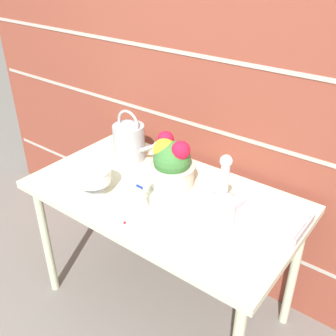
% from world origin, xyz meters
% --- Properties ---
extents(ground_plane, '(12.00, 12.00, 0.00)m').
position_xyz_m(ground_plane, '(0.00, 0.00, 0.00)').
color(ground_plane, slate).
extents(brick_wall, '(3.60, 0.08, 2.20)m').
position_xyz_m(brick_wall, '(0.00, 0.44, 1.10)').
color(brick_wall, brown).
rests_on(brick_wall, ground_plane).
extents(patio_table, '(1.27, 0.71, 0.74)m').
position_xyz_m(patio_table, '(0.00, 0.00, 0.67)').
color(patio_table, beige).
rests_on(patio_table, ground_plane).
extents(watering_can, '(0.31, 0.17, 0.28)m').
position_xyz_m(watering_can, '(-0.35, 0.16, 0.84)').
color(watering_can, '#9EA3A8').
rests_on(watering_can, patio_table).
extents(crystal_pedestal_bowl, '(0.17, 0.17, 0.13)m').
position_xyz_m(crystal_pedestal_bowl, '(-0.26, -0.19, 0.83)').
color(crystal_pedestal_bowl, silver).
rests_on(crystal_pedestal_bowl, patio_table).
extents(flower_planter, '(0.22, 0.22, 0.25)m').
position_xyz_m(flower_planter, '(-0.02, 0.09, 0.85)').
color(flower_planter, beige).
rests_on(flower_planter, patio_table).
extents(glass_decanter, '(0.11, 0.11, 0.35)m').
position_xyz_m(glass_decanter, '(0.35, -0.08, 0.86)').
color(glass_decanter, silver).
rests_on(glass_decanter, patio_table).
extents(figurine_vase, '(0.06, 0.06, 0.18)m').
position_xyz_m(figurine_vase, '(0.00, -0.15, 0.82)').
color(figurine_vase, white).
rests_on(figurine_vase, patio_table).
extents(wire_tray, '(0.29, 0.22, 0.04)m').
position_xyz_m(wire_tray, '(0.48, 0.11, 0.75)').
color(wire_tray, '#B7B7BC').
rests_on(wire_tray, patio_table).
extents(fallen_petal, '(0.01, 0.01, 0.01)m').
position_xyz_m(fallen_petal, '(0.01, -0.27, 0.74)').
color(fallen_petal, red).
rests_on(fallen_petal, patio_table).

